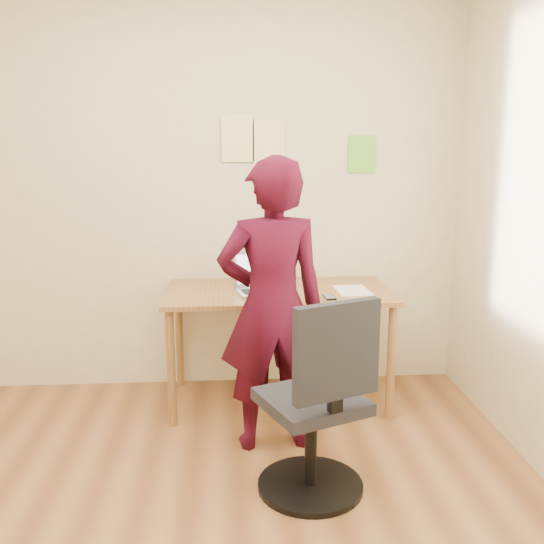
{
  "coord_description": "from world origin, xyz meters",
  "views": [
    {
      "loc": [
        0.2,
        -2.27,
        1.65
      ],
      "look_at": [
        0.43,
        0.95,
        0.95
      ],
      "focal_mm": 40.0,
      "sensor_mm": 36.0,
      "label": 1
    }
  ],
  "objects": [
    {
      "name": "room",
      "position": [
        0.0,
        0.0,
        1.35
      ],
      "size": [
        3.58,
        3.58,
        2.78
      ],
      "color": "brown",
      "rests_on": "ground"
    },
    {
      "name": "phone",
      "position": [
        0.79,
        1.17,
        0.74
      ],
      "size": [
        0.07,
        0.13,
        0.01
      ],
      "rotation": [
        0.0,
        0.0,
        0.04
      ],
      "color": "black",
      "rests_on": "desk"
    },
    {
      "name": "wall_note_left",
      "position": [
        0.27,
        1.74,
        1.67
      ],
      "size": [
        0.21,
        0.0,
        0.3
      ],
      "primitive_type": "cube",
      "color": "#F8E994",
      "rests_on": "room"
    },
    {
      "name": "wall_note_right",
      "position": [
        1.09,
        1.74,
        1.56
      ],
      "size": [
        0.18,
        0.0,
        0.24
      ],
      "primitive_type": "cube",
      "color": "#6AD12F",
      "rests_on": "room"
    },
    {
      "name": "office_chair",
      "position": [
        0.6,
        0.3,
        0.42
      ],
      "size": [
        0.57,
        0.58,
        0.98
      ],
      "rotation": [
        0.0,
        0.0,
        0.4
      ],
      "color": "black",
      "rests_on": "ground"
    },
    {
      "name": "laptop",
      "position": [
        0.4,
        1.37,
        0.79
      ],
      "size": [
        0.37,
        0.35,
        0.23
      ],
      "rotation": [
        0.0,
        0.0,
        0.21
      ],
      "color": "#B4B4BB",
      "rests_on": "desk"
    },
    {
      "name": "desk",
      "position": [
        0.5,
        1.38,
        0.65
      ],
      "size": [
        1.4,
        0.7,
        0.74
      ],
      "color": "olive",
      "rests_on": "ground"
    },
    {
      "name": "paper_sheet",
      "position": [
        0.97,
        1.34,
        0.74
      ],
      "size": [
        0.21,
        0.29,
        0.0
      ],
      "primitive_type": "cube",
      "rotation": [
        0.0,
        0.0,
        0.04
      ],
      "color": "white",
      "rests_on": "desk"
    },
    {
      "name": "wall_note_mid",
      "position": [
        0.47,
        1.74,
        1.63
      ],
      "size": [
        0.21,
        0.0,
        0.3
      ],
      "primitive_type": "cube",
      "color": "#F8E994",
      "rests_on": "room"
    },
    {
      "name": "person",
      "position": [
        0.42,
        0.82,
        0.79
      ],
      "size": [
        0.62,
        0.44,
        1.58
      ],
      "primitive_type": "imported",
      "rotation": [
        0.0,
        0.0,
        3.25
      ],
      "color": "#380716",
      "rests_on": "ground"
    }
  ]
}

